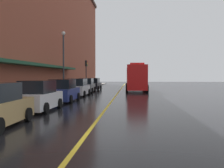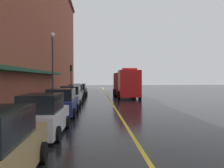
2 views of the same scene
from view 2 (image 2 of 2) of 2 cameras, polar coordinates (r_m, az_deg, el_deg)
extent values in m
plane|color=black|center=(29.46, -0.73, -3.51)|extent=(112.00, 112.00, 0.00)
cube|color=gray|center=(29.77, -12.75, -3.35)|extent=(2.40, 70.00, 0.15)
cube|color=gold|center=(29.46, -0.73, -3.50)|extent=(0.16, 70.00, 0.01)
cube|color=#19472D|center=(20.99, -18.38, 2.89)|extent=(1.20, 22.40, 0.24)
cylinder|color=black|center=(7.56, -16.54, -15.73)|extent=(0.23, 0.64, 0.64)
cube|color=silver|center=(11.11, -16.37, -8.52)|extent=(1.83, 4.18, 0.92)
cube|color=black|center=(10.80, -16.67, -4.35)|extent=(1.61, 2.31, 0.75)
cylinder|color=black|center=(12.61, -18.84, -8.79)|extent=(0.24, 0.65, 0.64)
cylinder|color=black|center=(12.24, -10.86, -9.05)|extent=(0.24, 0.65, 0.64)
cylinder|color=black|center=(10.22, -22.99, -11.23)|extent=(0.24, 0.65, 0.64)
cylinder|color=black|center=(9.76, -13.12, -11.77)|extent=(0.24, 0.65, 0.64)
cube|color=navy|center=(16.50, -12.03, -5.24)|extent=(1.83, 4.47, 0.91)
cube|color=black|center=(16.20, -12.16, -2.42)|extent=(1.64, 2.46, 0.75)
cylinder|color=black|center=(18.04, -14.27, -5.68)|extent=(0.22, 0.64, 0.64)
cylinder|color=black|center=(17.80, -8.43, -5.75)|extent=(0.22, 0.64, 0.64)
cylinder|color=black|center=(15.35, -16.20, -6.94)|extent=(0.22, 0.64, 0.64)
cylinder|color=black|center=(15.06, -9.32, -7.06)|extent=(0.22, 0.64, 0.64)
cube|color=silver|center=(22.40, -9.90, -3.48)|extent=(1.81, 4.63, 0.90)
cube|color=black|center=(22.11, -9.97, -1.41)|extent=(1.62, 2.55, 0.74)
cylinder|color=black|center=(23.96, -11.67, -3.91)|extent=(0.22, 0.64, 0.64)
cylinder|color=black|center=(23.77, -7.34, -3.94)|extent=(0.22, 0.64, 0.64)
cylinder|color=black|center=(21.14, -12.77, -4.63)|extent=(0.22, 0.64, 0.64)
cylinder|color=black|center=(20.92, -7.86, -4.67)|extent=(0.22, 0.64, 0.64)
cube|color=#595B60|center=(28.05, -8.84, -2.49)|extent=(1.81, 4.44, 0.90)
cube|color=black|center=(27.78, -8.87, -0.84)|extent=(1.60, 2.45, 0.74)
cylinder|color=black|center=(29.49, -10.34, -2.90)|extent=(0.23, 0.64, 0.64)
cylinder|color=black|center=(29.38, -6.96, -2.91)|extent=(0.23, 0.64, 0.64)
cylinder|color=black|center=(26.78, -10.89, -3.34)|extent=(0.23, 0.64, 0.64)
cylinder|color=black|center=(26.66, -7.16, -3.35)|extent=(0.23, 0.64, 0.64)
cube|color=black|center=(33.33, -7.80, -1.88)|extent=(1.81, 4.30, 0.88)
cube|color=black|center=(33.08, -7.84, -0.52)|extent=(1.60, 2.38, 0.72)
cylinder|color=black|center=(34.75, -9.03, -2.24)|extent=(0.23, 0.64, 0.64)
cylinder|color=black|center=(34.60, -6.16, -2.25)|extent=(0.23, 0.64, 0.64)
cylinder|color=black|center=(32.13, -9.56, -2.54)|extent=(0.23, 0.64, 0.64)
cylinder|color=black|center=(31.97, -6.46, -2.55)|extent=(0.23, 0.64, 0.64)
cube|color=red|center=(28.05, 4.27, 0.12)|extent=(2.56, 2.30, 3.19)
cube|color=red|center=(32.18, 3.06, 0.06)|extent=(2.63, 5.52, 2.94)
cube|color=red|center=(28.07, 4.28, 3.62)|extent=(1.77, 0.64, 0.24)
cylinder|color=black|center=(28.43, 6.77, -2.69)|extent=(0.32, 1.01, 1.00)
cylinder|color=black|center=(28.02, 1.67, -2.74)|extent=(0.32, 1.01, 1.00)
cylinder|color=black|center=(31.77, 5.51, -2.25)|extent=(0.32, 1.01, 1.00)
cylinder|color=black|center=(31.41, 0.94, -2.29)|extent=(0.32, 1.01, 1.00)
cylinder|color=black|center=(33.94, 4.82, -2.01)|extent=(0.32, 1.01, 1.00)
cylinder|color=black|center=(33.60, 0.54, -2.04)|extent=(0.32, 1.01, 1.00)
cylinder|color=#4C4C51|center=(16.43, -17.13, -5.15)|extent=(0.07, 0.07, 1.05)
cube|color=black|center=(16.37, -17.15, -2.84)|extent=(0.14, 0.18, 0.28)
cylinder|color=#4C4C51|center=(18.34, -15.70, -4.46)|extent=(0.07, 0.07, 1.05)
cube|color=black|center=(18.29, -15.72, -2.38)|extent=(0.14, 0.18, 0.28)
cylinder|color=#4C4C51|center=(12.18, -22.00, -7.49)|extent=(0.07, 0.07, 1.05)
cube|color=black|center=(12.09, -22.03, -4.37)|extent=(0.14, 0.18, 0.28)
cylinder|color=#33383D|center=(24.29, -14.20, 3.42)|extent=(0.18, 0.18, 6.50)
sphere|color=white|center=(24.65, -14.25, 11.51)|extent=(0.44, 0.44, 0.44)
cylinder|color=#232326|center=(34.93, -9.92, 0.28)|extent=(0.14, 0.14, 3.40)
cube|color=black|center=(34.95, -9.94, 3.81)|extent=(0.28, 0.36, 0.90)
sphere|color=red|center=(34.95, -9.68, 4.30)|extent=(0.16, 0.16, 0.16)
sphere|color=gold|center=(34.93, -9.68, 3.81)|extent=(0.16, 0.16, 0.16)
sphere|color=green|center=(34.92, -9.68, 3.32)|extent=(0.16, 0.16, 0.16)
camera|label=1|loc=(5.63, 141.47, -5.26)|focal=41.42mm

